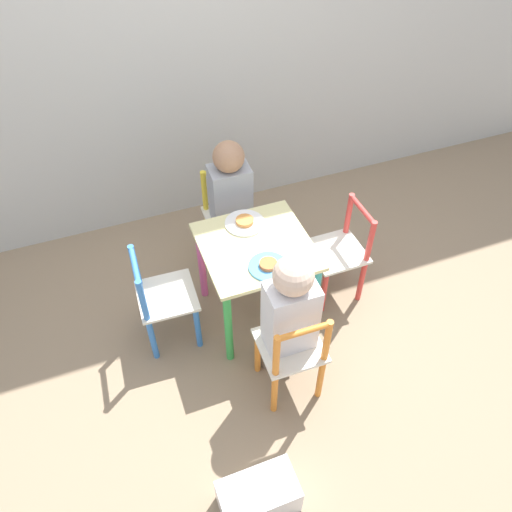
# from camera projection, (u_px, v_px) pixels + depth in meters

# --- Properties ---
(ground_plane) EXTENTS (6.00, 6.00, 0.00)m
(ground_plane) POSITION_uv_depth(u_px,v_px,m) (256.00, 312.00, 2.57)
(ground_plane) COLOR #8C755B
(kids_table) EXTENTS (0.49, 0.49, 0.48)m
(kids_table) POSITION_uv_depth(u_px,v_px,m) (256.00, 259.00, 2.29)
(kids_table) COLOR beige
(kids_table) RESTS_ON ground_plane
(chair_yellow) EXTENTS (0.27, 0.27, 0.54)m
(chair_yellow) POSITION_uv_depth(u_px,v_px,m) (229.00, 218.00, 2.68)
(chair_yellow) COLOR silver
(chair_yellow) RESTS_ON ground_plane
(chair_orange) EXTENTS (0.27, 0.27, 0.54)m
(chair_orange) POSITION_uv_depth(u_px,v_px,m) (292.00, 353.00, 2.08)
(chair_orange) COLOR silver
(chair_orange) RESTS_ON ground_plane
(chair_red) EXTENTS (0.26, 0.26, 0.54)m
(chair_red) POSITION_uv_depth(u_px,v_px,m) (340.00, 253.00, 2.49)
(chair_red) COLOR silver
(chair_red) RESTS_ON ground_plane
(chair_blue) EXTENTS (0.27, 0.27, 0.54)m
(chair_blue) POSITION_uv_depth(u_px,v_px,m) (163.00, 300.00, 2.28)
(chair_blue) COLOR silver
(chair_blue) RESTS_ON ground_plane
(child_back) EXTENTS (0.21, 0.21, 0.76)m
(child_back) POSITION_uv_depth(u_px,v_px,m) (231.00, 198.00, 2.50)
(child_back) COLOR #7A6B5B
(child_back) RESTS_ON ground_plane
(child_front) EXTENTS (0.20, 0.21, 0.78)m
(child_front) POSITION_uv_depth(u_px,v_px,m) (289.00, 313.00, 1.98)
(child_front) COLOR #7A6B5B
(child_front) RESTS_ON ground_plane
(plate_back) EXTENTS (0.19, 0.19, 0.03)m
(plate_back) POSITION_uv_depth(u_px,v_px,m) (245.00, 222.00, 2.31)
(plate_back) COLOR white
(plate_back) RESTS_ON kids_table
(plate_front) EXTENTS (0.17, 0.17, 0.03)m
(plate_front) POSITION_uv_depth(u_px,v_px,m) (268.00, 266.00, 2.12)
(plate_front) COLOR #4C9EE0
(plate_front) RESTS_ON kids_table
(storage_bin) EXTENTS (0.29, 0.16, 0.16)m
(storage_bin) POSITION_uv_depth(u_px,v_px,m) (258.00, 496.00, 1.86)
(storage_bin) COLOR silver
(storage_bin) RESTS_ON ground_plane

